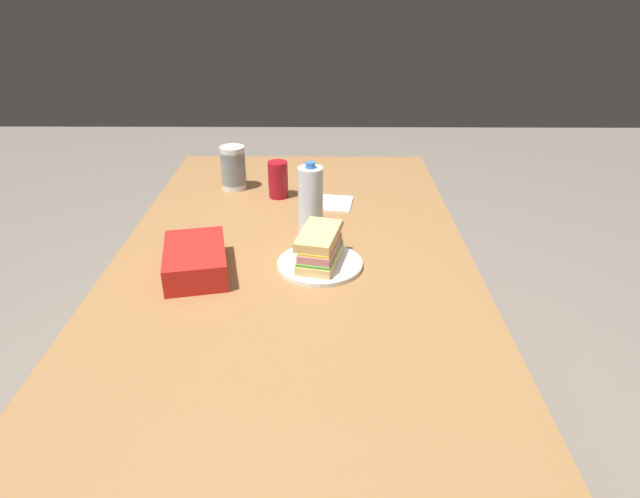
{
  "coord_description": "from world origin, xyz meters",
  "views": [
    {
      "loc": [
        -1.32,
        -0.08,
        1.42
      ],
      "look_at": [
        -0.09,
        -0.07,
        0.77
      ],
      "focal_mm": 30.68,
      "sensor_mm": 36.0,
      "label": 1
    }
  ],
  "objects_px": {
    "soda_can_red": "(278,180)",
    "plastic_cup_stack": "(233,168)",
    "paper_plate": "(320,264)",
    "water_bottle_tall": "(311,199)",
    "chip_bag": "(195,260)",
    "sandwich": "(320,247)",
    "dining_table": "(294,276)"
  },
  "relations": [
    {
      "from": "soda_can_red",
      "to": "plastic_cup_stack",
      "type": "xyz_separation_m",
      "value": [
        0.08,
        0.16,
        0.01
      ]
    },
    {
      "from": "paper_plate",
      "to": "plastic_cup_stack",
      "type": "bearing_deg",
      "value": 28.53
    },
    {
      "from": "soda_can_red",
      "to": "plastic_cup_stack",
      "type": "bearing_deg",
      "value": 63.76
    },
    {
      "from": "paper_plate",
      "to": "soda_can_red",
      "type": "relative_size",
      "value": 1.8
    },
    {
      "from": "soda_can_red",
      "to": "plastic_cup_stack",
      "type": "distance_m",
      "value": 0.18
    },
    {
      "from": "soda_can_red",
      "to": "water_bottle_tall",
      "type": "bearing_deg",
      "value": -156.08
    },
    {
      "from": "soda_can_red",
      "to": "chip_bag",
      "type": "xyz_separation_m",
      "value": [
        -0.51,
        0.17,
        -0.03
      ]
    },
    {
      "from": "sandwich",
      "to": "paper_plate",
      "type": "bearing_deg",
      "value": -166.43
    },
    {
      "from": "chip_bag",
      "to": "dining_table",
      "type": "bearing_deg",
      "value": 104.87
    },
    {
      "from": "paper_plate",
      "to": "water_bottle_tall",
      "type": "height_order",
      "value": "water_bottle_tall"
    },
    {
      "from": "paper_plate",
      "to": "plastic_cup_stack",
      "type": "distance_m",
      "value": 0.64
    },
    {
      "from": "water_bottle_tall",
      "to": "plastic_cup_stack",
      "type": "distance_m",
      "value": 0.44
    },
    {
      "from": "plastic_cup_stack",
      "to": "soda_can_red",
      "type": "bearing_deg",
      "value": -116.24
    },
    {
      "from": "sandwich",
      "to": "plastic_cup_stack",
      "type": "bearing_deg",
      "value": 28.63
    },
    {
      "from": "water_bottle_tall",
      "to": "plastic_cup_stack",
      "type": "height_order",
      "value": "water_bottle_tall"
    },
    {
      "from": "sandwich",
      "to": "soda_can_red",
      "type": "relative_size",
      "value": 1.63
    },
    {
      "from": "sandwich",
      "to": "soda_can_red",
      "type": "bearing_deg",
      "value": 16.68
    },
    {
      "from": "dining_table",
      "to": "soda_can_red",
      "type": "distance_m",
      "value": 0.42
    },
    {
      "from": "sandwich",
      "to": "chip_bag",
      "type": "xyz_separation_m",
      "value": [
        -0.04,
        0.31,
        -0.02
      ]
    },
    {
      "from": "paper_plate",
      "to": "plastic_cup_stack",
      "type": "xyz_separation_m",
      "value": [
        0.56,
        0.3,
        0.07
      ]
    },
    {
      "from": "dining_table",
      "to": "plastic_cup_stack",
      "type": "height_order",
      "value": "plastic_cup_stack"
    },
    {
      "from": "dining_table",
      "to": "plastic_cup_stack",
      "type": "bearing_deg",
      "value": 26.14
    },
    {
      "from": "dining_table",
      "to": "water_bottle_tall",
      "type": "height_order",
      "value": "water_bottle_tall"
    },
    {
      "from": "plastic_cup_stack",
      "to": "dining_table",
      "type": "bearing_deg",
      "value": -153.86
    },
    {
      "from": "dining_table",
      "to": "soda_can_red",
      "type": "xyz_separation_m",
      "value": [
        0.39,
        0.07,
        0.14
      ]
    },
    {
      "from": "dining_table",
      "to": "sandwich",
      "type": "distance_m",
      "value": 0.18
    },
    {
      "from": "soda_can_red",
      "to": "water_bottle_tall",
      "type": "distance_m",
      "value": 0.28
    },
    {
      "from": "soda_can_red",
      "to": "chip_bag",
      "type": "distance_m",
      "value": 0.54
    },
    {
      "from": "plastic_cup_stack",
      "to": "water_bottle_tall",
      "type": "bearing_deg",
      "value": -140.86
    },
    {
      "from": "dining_table",
      "to": "paper_plate",
      "type": "relative_size",
      "value": 7.51
    },
    {
      "from": "soda_can_red",
      "to": "chip_bag",
      "type": "height_order",
      "value": "soda_can_red"
    },
    {
      "from": "dining_table",
      "to": "plastic_cup_stack",
      "type": "distance_m",
      "value": 0.55
    }
  ]
}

